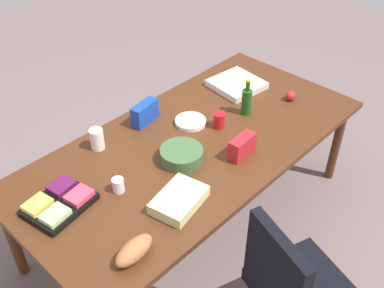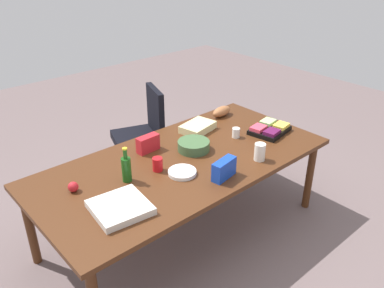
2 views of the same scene
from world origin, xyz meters
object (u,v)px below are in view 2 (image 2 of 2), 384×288
Objects in this scene: salad_bowl at (194,146)px; fruit_platter at (270,129)px; wine_bottle at (126,168)px; paper_cup at (236,133)px; apple_red at (73,187)px; red_solo_cup at (158,164)px; chip_bag_red at (148,144)px; paper_plate_stack at (182,172)px; chip_bag_blue at (224,169)px; sheet_cake at (198,127)px; pizza_box at (120,207)px; mayo_jar at (260,152)px; conference_table at (183,166)px; office_chair at (142,143)px; bread_loaf at (222,111)px.

fruit_platter is (-0.77, 0.21, -0.01)m from salad_bowl.
paper_cup is at bearing 178.13° from wine_bottle.
red_solo_cup is (-0.63, 0.17, 0.02)m from apple_red.
paper_plate_stack is at bearing 86.83° from chip_bag_red.
sheet_cake is (-0.41, -0.75, -0.04)m from chip_bag_blue.
paper_plate_stack is at bearing -165.84° from pizza_box.
mayo_jar is 1.63× the size of paper_cup.
red_solo_cup reaches higher than conference_table.
office_chair is 0.96m from chip_bag_red.
conference_table is at bearing 25.98° from bread_loaf.
wine_bottle is at bearing -28.64° from paper_plate_stack.
office_chair is at bearing -129.29° from wine_bottle.
chip_bag_red is 0.49m from wine_bottle.
red_solo_cup is at bearing 61.56° from office_chair.
paper_plate_stack is (1.03, 0.60, -0.04)m from bread_loaf.
office_chair is 2.46× the size of fruit_platter.
mayo_jar reaches higher than red_solo_cup.
chip_bag_blue reaches higher than apple_red.
chip_bag_red is 1.37× the size of mayo_jar.
mayo_jar is (-0.42, 0.00, -0.00)m from chip_bag_blue.
chip_bag_blue is 1.10× the size of chip_bag_red.
pizza_box is at bearing 26.28° from red_solo_cup.
sheet_cake is at bearing -89.84° from mayo_jar.
fruit_platter is 1.44× the size of wine_bottle.
apple_red is (0.94, -0.59, -0.04)m from chip_bag_blue.
wine_bottle is (1.47, -0.18, 0.07)m from fruit_platter.
red_solo_cup is (0.31, -0.42, -0.02)m from chip_bag_blue.
chip_bag_blue reaches higher than chip_bag_red.
red_solo_cup reaches higher than apple_red.
fruit_platter is (-0.06, 0.57, -0.02)m from bread_loaf.
pizza_box is (1.71, 0.10, -0.01)m from fruit_platter.
sheet_cake reaches higher than paper_plate_stack.
chip_bag_red is at bearing -69.17° from conference_table.
red_solo_cup is at bearing 24.46° from sheet_cake.
bread_loaf is 1.09× the size of chip_bag_blue.
office_chair reaches higher than sheet_cake.
office_chair is at bearing -72.90° from paper_cup.
pizza_box is at bearing 17.73° from conference_table.
office_chair is 1.35m from paper_plate_stack.
bread_loaf is 0.57m from fruit_platter.
sheet_cake is 1.15× the size of wine_bottle.
wine_bottle is at bearing 2.69° from salad_bowl.
wine_bottle is at bearing -123.78° from pizza_box.
chip_bag_red is at bearing -131.92° from pizza_box.
salad_bowl reaches higher than fruit_platter.
bread_loaf is 1.19m from paper_plate_stack.
mayo_jar is (0.48, 0.28, 0.04)m from fruit_platter.
apple_red is 0.52× the size of mayo_jar.
pizza_box is 0.38m from wine_bottle.
conference_table is at bearing 168.84° from apple_red.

